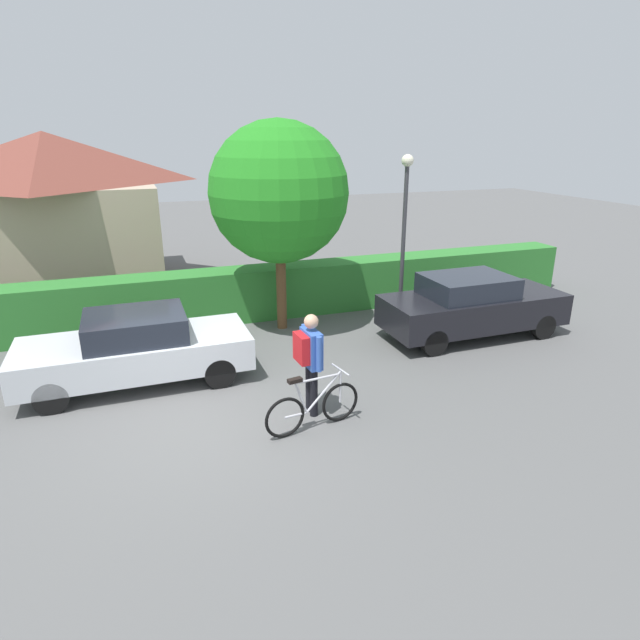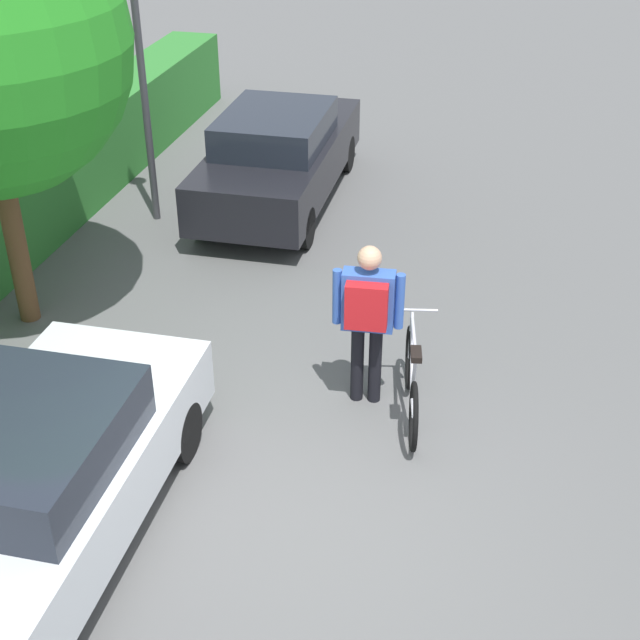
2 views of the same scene
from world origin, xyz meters
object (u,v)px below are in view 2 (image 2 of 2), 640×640
(parked_car_far, at_px, (279,156))
(street_lamp, at_px, (138,36))
(person_rider, at_px, (368,311))
(bicycle, at_px, (412,382))
(parked_car_near, at_px, (29,487))

(parked_car_far, height_order, street_lamp, street_lamp)
(person_rider, bearing_deg, parked_car_far, 25.44)
(bicycle, bearing_deg, street_lamp, 48.66)
(person_rider, bearing_deg, parked_car_near, 140.29)
(parked_car_far, xyz_separation_m, street_lamp, (-0.97, 1.56, 1.85))
(parked_car_far, relative_size, bicycle, 2.55)
(parked_car_near, xyz_separation_m, bicycle, (2.52, -2.65, -0.30))
(bicycle, relative_size, street_lamp, 0.41)
(bicycle, bearing_deg, parked_car_near, 133.55)
(bicycle, bearing_deg, parked_car_far, 29.56)
(person_rider, bearing_deg, street_lamp, 46.02)
(person_rider, distance_m, street_lamp, 5.41)
(parked_car_far, bearing_deg, parked_car_near, 180.00)
(person_rider, bearing_deg, bicycle, -101.79)
(parked_car_near, height_order, bicycle, parked_car_near)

